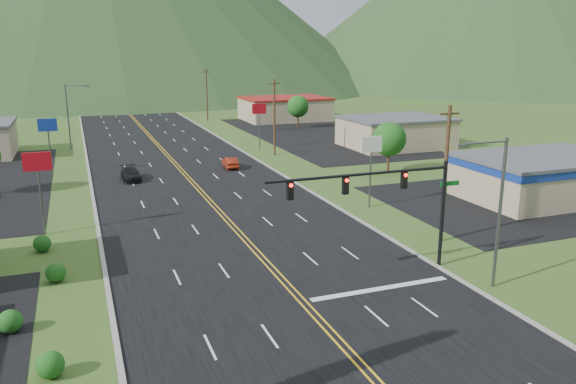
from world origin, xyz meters
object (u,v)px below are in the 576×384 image
object	(u,v)px
streetlight_east	(496,204)
car_dark_mid	(131,174)
traffic_signal	(389,192)
car_red_far	(230,163)
streetlight_west	(70,112)

from	to	relation	value
streetlight_east	car_dark_mid	size ratio (longest dim) A/B	1.98
traffic_signal	car_red_far	xyz separation A→B (m)	(-0.75, 34.91, -4.69)
streetlight_west	car_red_far	distance (m)	27.73
traffic_signal	streetlight_west	distance (m)	58.88
streetlight_west	car_dark_mid	bearing A→B (deg)	-76.38
streetlight_east	car_red_far	world-z (taller)	streetlight_east
traffic_signal	car_dark_mid	bearing A→B (deg)	110.98
streetlight_east	car_dark_mid	distance (m)	40.61
streetlight_west	streetlight_east	bearing A→B (deg)	-69.14
streetlight_west	car_dark_mid	world-z (taller)	streetlight_west
traffic_signal	car_red_far	distance (m)	35.23
streetlight_west	car_dark_mid	size ratio (longest dim) A/B	1.98
traffic_signal	streetlight_east	distance (m)	6.17
traffic_signal	car_dark_mid	xyz separation A→B (m)	(-12.47, 32.53, -4.67)
streetlight_west	car_red_far	xyz separation A→B (m)	(17.42, -21.10, -4.55)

